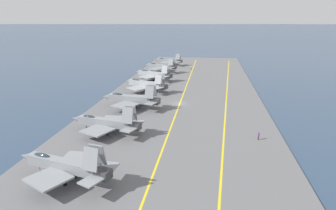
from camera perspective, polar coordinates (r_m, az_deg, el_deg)
name	(u,v)px	position (r m, az deg, el deg)	size (l,w,h in m)	color
ground_plane	(180,105)	(85.55, 2.25, 0.00)	(2000.00, 2000.00, 0.00)	#2D425B
carrier_deck	(180,104)	(85.49, 2.25, 0.13)	(201.89, 47.21, 0.40)	slate
deck_stripe_foul_line	(226,105)	(85.16, 10.97, -0.09)	(181.70, 0.36, 0.01)	yellow
deck_stripe_centerline	(180,104)	(85.43, 2.25, 0.26)	(181.70, 0.36, 0.01)	yellow
parked_jet_second	(64,165)	(47.87, -19.11, -10.78)	(12.13, 16.72, 6.72)	gray
parked_jet_third	(106,122)	(64.75, -11.67, -3.28)	(12.89, 16.59, 6.45)	gray
parked_jet_fourth	(131,99)	(81.44, -7.03, 1.14)	(14.22, 16.83, 6.67)	gray
parked_jet_fifth	(146,84)	(99.60, -4.27, 4.00)	(14.19, 16.84, 6.20)	#93999E
parked_jet_sixth	(153,74)	(117.36, -2.82, 5.93)	(13.03, 17.17, 6.22)	#93999E
parked_jet_seventh	(161,66)	(133.83, -1.39, 7.39)	(14.07, 15.71, 6.40)	gray
parked_jet_eighth	(169,61)	(153.63, 0.12, 8.47)	(12.65, 15.20, 5.94)	gray
crew_yellow_vest	(191,67)	(141.99, 4.42, 7.18)	(0.39, 0.45, 1.80)	#232328
crew_purple_vest	(259,135)	(63.13, 16.88, -5.52)	(0.43, 0.35, 1.77)	#383328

